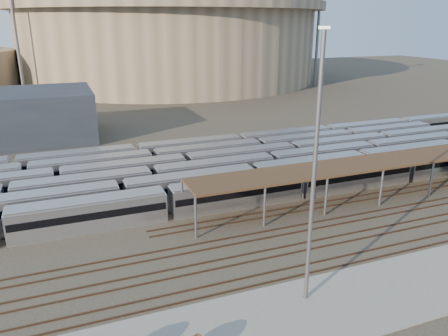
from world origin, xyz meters
The scene contains 10 objects.
ground centered at (0.00, 0.00, 0.00)m, with size 420.00×420.00×0.00m, color #383026.
apron centered at (-5.00, -15.00, 0.10)m, with size 50.00×9.00×0.20m, color gray.
subway_trains centered at (0.38, 18.50, 1.80)m, with size 130.80×23.90×3.60m.
inspection_shed centered at (22.00, 4.00, 4.98)m, with size 60.30×6.00×5.30m.
empty_tracks centered at (0.00, -5.00, 0.09)m, with size 170.00×9.62×0.18m.
stadium centered at (25.00, 140.00, 16.47)m, with size 124.00×124.00×32.50m.
floodlight_0 centered at (-30.00, 110.00, 20.65)m, with size 4.00×1.00×38.40m.
floodlight_2 centered at (70.00, 100.00, 20.65)m, with size 4.00×1.00×38.40m.
floodlight_3 centered at (-10.00, 160.00, 20.65)m, with size 4.00×1.00×38.40m.
yard_light_pole centered at (-2.50, -13.24, 11.73)m, with size 0.80×0.36×22.89m.
Camera 1 is at (-21.12, -41.27, 23.48)m, focal length 35.00 mm.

